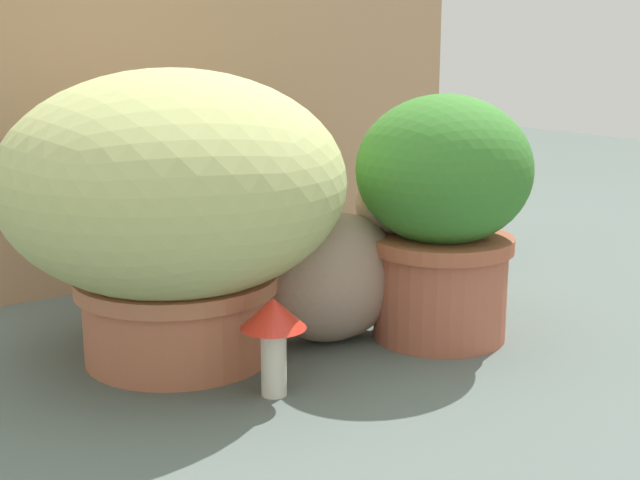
% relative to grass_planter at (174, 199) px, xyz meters
% --- Properties ---
extents(ground_plane, '(6.00, 6.00, 0.00)m').
position_rel_grass_planter_xyz_m(ground_plane, '(0.22, -0.12, -0.26)').
color(ground_plane, '#535F5A').
extents(cardboard_backdrop, '(1.19, 0.03, 0.97)m').
position_rel_grass_planter_xyz_m(cardboard_backdrop, '(0.35, 0.46, 0.22)').
color(cardboard_backdrop, tan).
rests_on(cardboard_backdrop, ground).
extents(grass_planter, '(0.54, 0.54, 0.46)m').
position_rel_grass_planter_xyz_m(grass_planter, '(0.00, 0.00, 0.00)').
color(grass_planter, '#BD6949').
rests_on(grass_planter, ground).
extents(leafy_planter, '(0.29, 0.29, 0.42)m').
position_rel_grass_planter_xyz_m(leafy_planter, '(0.41, -0.16, -0.03)').
color(leafy_planter, '#AF5C44').
rests_on(leafy_planter, ground).
extents(cat, '(0.37, 0.18, 0.32)m').
position_rel_grass_planter_xyz_m(cat, '(0.27, -0.07, -0.14)').
color(cat, tan).
rests_on(cat, ground).
extents(mushroom_ornament_red, '(0.10, 0.10, 0.15)m').
position_rel_grass_planter_xyz_m(mushroom_ornament_red, '(0.04, -0.22, -0.15)').
color(mushroom_ornament_red, silver).
rests_on(mushroom_ornament_red, ground).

